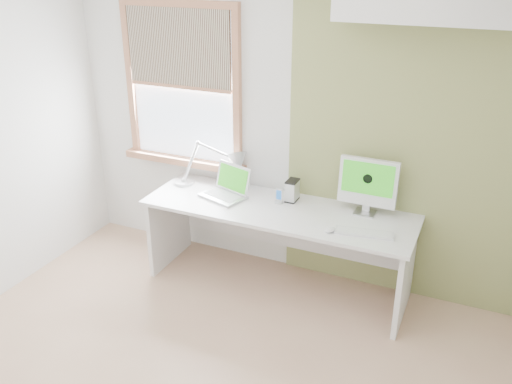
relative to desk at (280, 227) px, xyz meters
The scene contains 11 objects.
room 1.63m from the desk, 91.84° to the right, with size 4.04×3.54×2.64m.
accent_wall 1.26m from the desk, 17.32° to the left, with size 2.00×0.02×2.60m, color #8A9656.
window 1.48m from the desk, 165.47° to the left, with size 1.20×0.14×1.42m.
desk is the anchor object (origin of this frame).
desk_lamp 0.71m from the desk, 163.84° to the left, with size 0.73×0.36×0.40m.
laptop 0.55m from the desk, behind, with size 0.43×0.39×0.25m.
phone_dock 0.24m from the desk, 131.15° to the left, with size 0.07×0.07×0.13m.
external_drive 0.32m from the desk, 69.51° to the left, with size 0.09×0.14×0.18m.
imac 0.81m from the desk, 12.94° to the left, with size 0.46×0.15×0.45m.
keyboard 0.79m from the desk, 15.64° to the right, with size 0.44×0.18×0.02m.
mouse 0.61m from the desk, 28.71° to the right, with size 0.06×0.10×0.03m, color white.
Camera 1 is at (1.48, -2.29, 2.63)m, focal length 38.24 mm.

